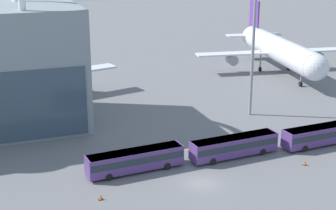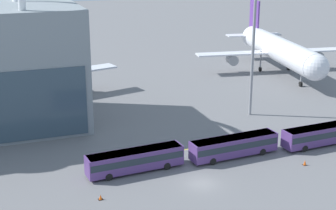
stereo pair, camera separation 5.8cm
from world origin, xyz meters
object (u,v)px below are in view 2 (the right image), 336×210
floodlight_mast (254,20)px  traffic_cone_0 (101,197)px  shuttle_bus_2 (322,134)px  airliner_at_gate_far (277,49)px  shuttle_bus_1 (234,145)px  airliner_at_gate_near (33,74)px  traffic_cone_1 (305,163)px  shuttle_bus_0 (135,159)px

floodlight_mast → traffic_cone_0: 42.67m
shuttle_bus_2 → traffic_cone_0: shuttle_bus_2 is taller
airliner_at_gate_far → shuttle_bus_1: (-33.01, -42.39, -3.80)m
shuttle_bus_2 → airliner_at_gate_far: bearing=63.4°
shuttle_bus_2 → traffic_cone_0: 36.12m
airliner_at_gate_near → airliner_at_gate_far: bearing=81.9°
shuttle_bus_2 → traffic_cone_0: bearing=-174.5°
traffic_cone_0 → traffic_cone_1: size_ratio=0.87×
airliner_at_gate_far → shuttle_bus_0: size_ratio=3.21×
shuttle_bus_2 → floodlight_mast: floodlight_mast is taller
shuttle_bus_1 → traffic_cone_0: size_ratio=20.52×
traffic_cone_0 → floodlight_mast: bearing=34.4°
airliner_at_gate_far → traffic_cone_0: size_ratio=65.87×
shuttle_bus_1 → floodlight_mast: (11.48, 16.10, 15.15)m
traffic_cone_1 → airliner_at_gate_far: bearing=62.6°
shuttle_bus_0 → traffic_cone_1: bearing=-19.5°
floodlight_mast → traffic_cone_0: floodlight_mast is taller
airliner_at_gate_far → shuttle_bus_0: 63.89m
floodlight_mast → traffic_cone_1: size_ratio=35.17×
floodlight_mast → traffic_cone_1: bearing=-99.1°
airliner_at_gate_far → shuttle_bus_2: size_ratio=3.22×
shuttle_bus_0 → shuttle_bus_1: (14.72, -0.09, 0.00)m
shuttle_bus_1 → traffic_cone_0: 21.86m
shuttle_bus_0 → shuttle_bus_2: bearing=-5.5°
floodlight_mast → traffic_cone_1: 27.88m
shuttle_bus_0 → traffic_cone_0: size_ratio=20.52×
airliner_at_gate_near → shuttle_bus_0: (9.07, -36.28, -4.05)m
shuttle_bus_1 → traffic_cone_1: (7.92, -6.04, -1.42)m
airliner_at_gate_far → traffic_cone_1: bearing=-18.4°
floodlight_mast → traffic_cone_1: (-3.56, -22.14, -16.58)m
airliner_at_gate_near → traffic_cone_0: (2.85, -42.50, -5.52)m
shuttle_bus_0 → floodlight_mast: (26.19, 16.01, 15.15)m
shuttle_bus_2 → traffic_cone_1: size_ratio=17.90×
shuttle_bus_1 → floodlight_mast: 24.91m
shuttle_bus_1 → floodlight_mast: size_ratio=0.51×
shuttle_bus_1 → shuttle_bus_0: bearing=175.4°
airliner_at_gate_far → airliner_at_gate_near: bearing=-75.0°
shuttle_bus_0 → shuttle_bus_1: bearing=-4.7°
airliner_at_gate_near → shuttle_bus_0: size_ratio=2.97×
shuttle_bus_2 → airliner_at_gate_near: bearing=132.7°
shuttle_bus_1 → airliner_at_gate_near: bearing=118.9°
shuttle_bus_0 → airliner_at_gate_far: bearing=37.2°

